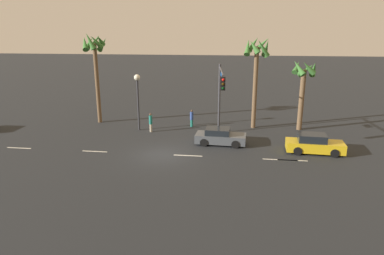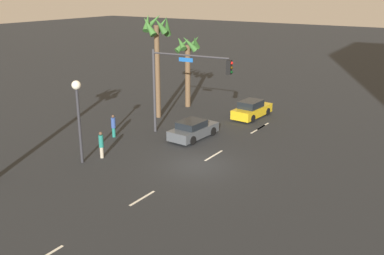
% 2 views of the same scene
% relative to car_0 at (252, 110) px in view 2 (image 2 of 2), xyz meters
% --- Properties ---
extents(ground_plane, '(220.00, 220.00, 0.00)m').
position_rel_car_0_xyz_m(ground_plane, '(-11.38, -1.90, -0.67)').
color(ground_plane, '#232628').
extents(lane_stripe_2, '(2.00, 0.14, 0.01)m').
position_rel_car_0_xyz_m(lane_stripe_2, '(-16.80, -1.90, -0.67)').
color(lane_stripe_2, silver).
rests_on(lane_stripe_2, ground_plane).
extents(lane_stripe_3, '(2.18, 0.14, 0.01)m').
position_rel_car_0_xyz_m(lane_stripe_3, '(-9.48, -1.90, -0.67)').
color(lane_stripe_3, silver).
rests_on(lane_stripe_3, ground_plane).
extents(lane_stripe_4, '(2.51, 0.14, 0.01)m').
position_rel_car_0_xyz_m(lane_stripe_4, '(-2.71, -1.90, -0.67)').
color(lane_stripe_4, silver).
rests_on(lane_stripe_4, ground_plane).
extents(lane_stripe_5, '(2.13, 0.14, 0.01)m').
position_rel_car_0_xyz_m(lane_stripe_5, '(-1.83, -1.90, -0.67)').
color(lane_stripe_5, silver).
rests_on(lane_stripe_5, ground_plane).
extents(car_0, '(4.34, 1.96, 1.48)m').
position_rel_car_0_xyz_m(car_0, '(0.00, 0.00, 0.00)').
color(car_0, gold).
rests_on(car_0, ground_plane).
extents(car_1, '(4.19, 2.03, 1.34)m').
position_rel_car_0_xyz_m(car_1, '(-7.24, 1.18, -0.05)').
color(car_1, '#474C51').
rests_on(car_1, ground_plane).
extents(traffic_signal, '(0.80, 6.34, 6.25)m').
position_rel_car_0_xyz_m(traffic_signal, '(-7.34, 2.27, 3.64)').
color(traffic_signal, '#38383D').
rests_on(traffic_signal, ground_plane).
extents(streetlamp, '(0.56, 0.56, 5.23)m').
position_rel_car_0_xyz_m(streetlamp, '(-15.02, 4.42, 3.07)').
color(streetlamp, '#2D2D33').
rests_on(streetlamp, ground_plane).
extents(pedestrian_0, '(0.35, 0.35, 1.75)m').
position_rel_car_0_xyz_m(pedestrian_0, '(-13.76, 3.94, 0.27)').
color(pedestrian_0, '#B2A58C').
rests_on(pedestrian_0, ground_plane).
extents(pedestrian_1, '(0.45, 0.45, 1.67)m').
position_rel_car_0_xyz_m(pedestrian_1, '(-10.24, 6.17, 0.21)').
color(pedestrian_1, '#1E7266').
rests_on(pedestrian_1, ground_plane).
extents(palm_tree_0, '(2.44, 2.58, 6.62)m').
position_rel_car_0_xyz_m(palm_tree_0, '(0.04, 6.46, 4.08)').
color(palm_tree_0, brown).
rests_on(palm_tree_0, ground_plane).
extents(palm_tree_1, '(2.53, 2.76, 8.60)m').
position_rel_car_0_xyz_m(palm_tree_1, '(-4.24, 6.65, 5.84)').
color(palm_tree_1, brown).
rests_on(palm_tree_1, ground_plane).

